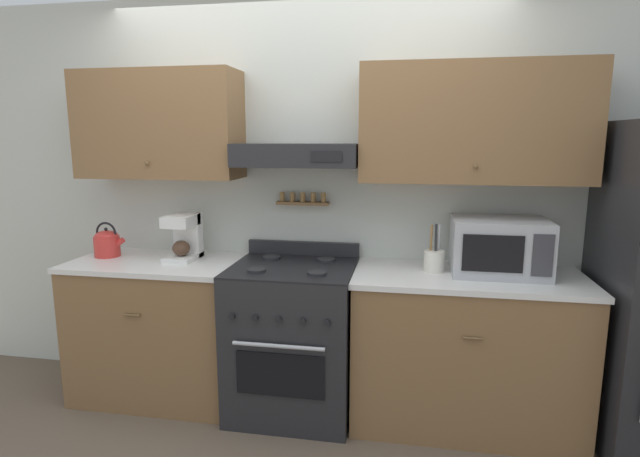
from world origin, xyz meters
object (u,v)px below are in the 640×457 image
(tea_kettle, at_px, (107,242))
(microwave, at_px, (499,246))
(stove_range, at_px, (293,338))
(coffee_maker, at_px, (184,236))
(utensil_crock, at_px, (434,260))

(tea_kettle, height_order, microwave, microwave)
(stove_range, relative_size, microwave, 1.91)
(stove_range, height_order, microwave, microwave)
(stove_range, distance_m, microwave, 1.33)
(stove_range, height_order, tea_kettle, tea_kettle)
(microwave, bearing_deg, tea_kettle, -179.58)
(stove_range, relative_size, coffee_maker, 3.48)
(microwave, bearing_deg, stove_range, -175.64)
(microwave, xyz_separation_m, utensil_crock, (-0.36, -0.02, -0.09))
(coffee_maker, bearing_deg, microwave, -0.46)
(coffee_maker, height_order, utensil_crock, coffee_maker)
(tea_kettle, relative_size, utensil_crock, 0.82)
(tea_kettle, xyz_separation_m, microwave, (2.45, 0.02, 0.07))
(stove_range, height_order, coffee_maker, coffee_maker)
(stove_range, bearing_deg, utensil_crock, 5.01)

